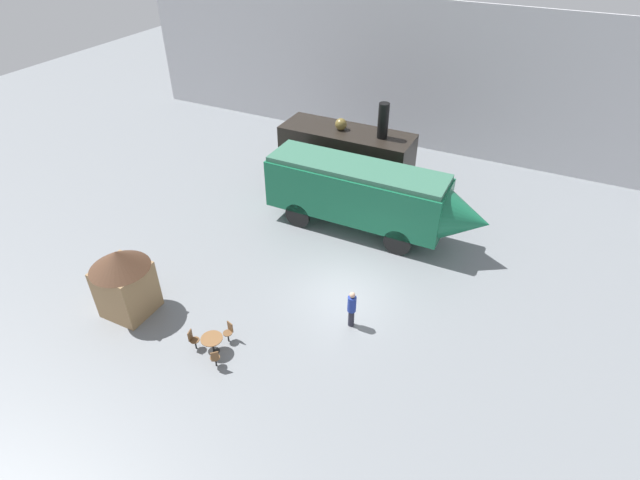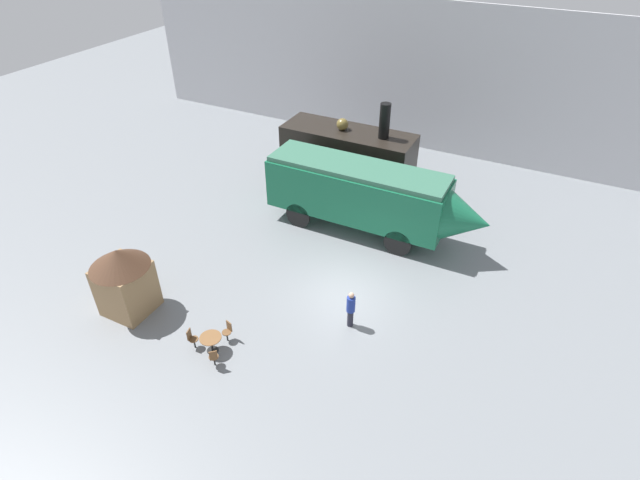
% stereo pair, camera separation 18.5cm
% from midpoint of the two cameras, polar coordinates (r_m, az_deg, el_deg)
% --- Properties ---
extents(ground_plane, '(80.00, 80.00, 0.00)m').
position_cam_midpoint_polar(ground_plane, '(21.51, 2.60, -6.02)').
color(ground_plane, gray).
extents(backdrop_wall, '(44.00, 0.15, 9.00)m').
position_cam_midpoint_polar(backdrop_wall, '(32.43, 14.57, 17.04)').
color(backdrop_wall, silver).
rests_on(backdrop_wall, ground_plane).
extents(steam_locomotive, '(7.26, 2.50, 5.29)m').
position_cam_midpoint_polar(steam_locomotive, '(28.00, 2.87, 9.96)').
color(steam_locomotive, black).
rests_on(steam_locomotive, ground_plane).
extents(streamlined_locomotive, '(10.77, 2.46, 3.53)m').
position_cam_midpoint_polar(streamlined_locomotive, '(24.04, 5.73, 5.14)').
color(streamlined_locomotive, '#196B47').
rests_on(streamlined_locomotive, ground_plane).
extents(cafe_table_near, '(0.82, 0.82, 0.71)m').
position_cam_midpoint_polar(cafe_table_near, '(19.19, -12.50, -11.23)').
color(cafe_table_near, black).
rests_on(cafe_table_near, ground_plane).
extents(cafe_chair_0, '(0.37, 0.39, 0.87)m').
position_cam_midpoint_polar(cafe_chair_0, '(19.50, -10.64, -10.15)').
color(cafe_chair_0, black).
rests_on(cafe_chair_0, ground_plane).
extents(cafe_chair_1, '(0.38, 0.36, 0.87)m').
position_cam_midpoint_polar(cafe_chair_1, '(19.51, -14.62, -10.84)').
color(cafe_chair_1, black).
rests_on(cafe_chair_1, ground_plane).
extents(cafe_chair_2, '(0.40, 0.40, 0.87)m').
position_cam_midpoint_polar(cafe_chair_2, '(18.68, -12.19, -13.00)').
color(cafe_chair_2, black).
rests_on(cafe_chair_2, ground_plane).
extents(visitor_person, '(0.34, 0.34, 1.69)m').
position_cam_midpoint_polar(visitor_person, '(19.50, 3.37, -7.75)').
color(visitor_person, '#262633').
rests_on(visitor_person, ground_plane).
extents(ticket_kiosk, '(2.34, 2.34, 3.00)m').
position_cam_midpoint_polar(ticket_kiosk, '(21.10, -21.80, -4.13)').
color(ticket_kiosk, '#99754C').
rests_on(ticket_kiosk, ground_plane).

